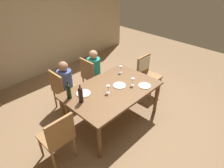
# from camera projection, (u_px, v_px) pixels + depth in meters

# --- Properties ---
(ground_plane) EXTENTS (10.00, 10.00, 0.00)m
(ground_plane) POSITION_uv_depth(u_px,v_px,m) (112.00, 119.00, 3.96)
(ground_plane) COLOR #846647
(rear_room_partition) EXTENTS (6.40, 0.12, 2.70)m
(rear_room_partition) POSITION_uv_depth(u_px,v_px,m) (33.00, 25.00, 4.85)
(rear_room_partition) COLOR tan
(rear_room_partition) RESTS_ON ground_plane
(dining_table) EXTENTS (1.72, 1.12, 0.73)m
(dining_table) POSITION_uv_depth(u_px,v_px,m) (112.00, 92.00, 3.61)
(dining_table) COLOR brown
(dining_table) RESTS_ON ground_plane
(chair_far_right) EXTENTS (0.44, 0.44, 0.92)m
(chair_far_right) POSITION_uv_depth(u_px,v_px,m) (91.00, 75.00, 4.41)
(chair_far_right) COLOR olive
(chair_far_right) RESTS_ON ground_plane
(chair_far_left) EXTENTS (0.44, 0.44, 0.92)m
(chair_far_left) POSITION_uv_depth(u_px,v_px,m) (62.00, 88.00, 3.94)
(chair_far_left) COLOR olive
(chair_far_left) RESTS_ON ground_plane
(chair_left_end) EXTENTS (0.44, 0.44, 0.92)m
(chair_left_end) POSITION_uv_depth(u_px,v_px,m) (58.00, 136.00, 2.88)
(chair_left_end) COLOR olive
(chair_left_end) RESTS_ON ground_plane
(chair_right_end) EXTENTS (0.44, 0.46, 0.92)m
(chair_right_end) POSITION_uv_depth(u_px,v_px,m) (146.00, 70.00, 4.47)
(chair_right_end) COLOR olive
(chair_right_end) RESTS_ON ground_plane
(person_woman_host) EXTENTS (0.33, 0.29, 1.09)m
(person_woman_host) POSITION_uv_depth(u_px,v_px,m) (95.00, 69.00, 4.42)
(person_woman_host) COLOR #33333D
(person_woman_host) RESTS_ON ground_plane
(person_man_bearded) EXTENTS (0.33, 0.29, 1.09)m
(person_man_bearded) POSITION_uv_depth(u_px,v_px,m) (66.00, 82.00, 3.95)
(person_man_bearded) COLOR #33333D
(person_man_bearded) RESTS_ON ground_plane
(wine_bottle_tall_green) EXTENTS (0.08, 0.08, 0.34)m
(wine_bottle_tall_green) POSITION_uv_depth(u_px,v_px,m) (69.00, 91.00, 3.25)
(wine_bottle_tall_green) COLOR black
(wine_bottle_tall_green) RESTS_ON dining_table
(wine_bottle_dark_red) EXTENTS (0.08, 0.08, 0.33)m
(wine_bottle_dark_red) POSITION_uv_depth(u_px,v_px,m) (81.00, 94.00, 3.16)
(wine_bottle_dark_red) COLOR black
(wine_bottle_dark_red) RESTS_ON dining_table
(wine_glass_near_left) EXTENTS (0.07, 0.07, 0.15)m
(wine_glass_near_left) POSITION_uv_depth(u_px,v_px,m) (108.00, 88.00, 3.40)
(wine_glass_near_left) COLOR silver
(wine_glass_near_left) RESTS_ON dining_table
(wine_glass_centre) EXTENTS (0.07, 0.07, 0.15)m
(wine_glass_centre) POSITION_uv_depth(u_px,v_px,m) (121.00, 68.00, 4.02)
(wine_glass_centre) COLOR silver
(wine_glass_centre) RESTS_ON dining_table
(wine_glass_near_right) EXTENTS (0.07, 0.07, 0.15)m
(wine_glass_near_right) POSITION_uv_depth(u_px,v_px,m) (133.00, 80.00, 3.61)
(wine_glass_near_right) COLOR silver
(wine_glass_near_right) RESTS_ON dining_table
(dinner_plate_host) EXTENTS (0.24, 0.24, 0.01)m
(dinner_plate_host) POSITION_uv_depth(u_px,v_px,m) (119.00, 85.00, 3.65)
(dinner_plate_host) COLOR white
(dinner_plate_host) RESTS_ON dining_table
(dinner_plate_guest_left) EXTENTS (0.25, 0.25, 0.01)m
(dinner_plate_guest_left) POSITION_uv_depth(u_px,v_px,m) (83.00, 93.00, 3.43)
(dinner_plate_guest_left) COLOR silver
(dinner_plate_guest_left) RESTS_ON dining_table
(dinner_plate_guest_right) EXTENTS (0.23, 0.23, 0.01)m
(dinner_plate_guest_right) POSITION_uv_depth(u_px,v_px,m) (145.00, 86.00, 3.64)
(dinner_plate_guest_right) COLOR white
(dinner_plate_guest_right) RESTS_ON dining_table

